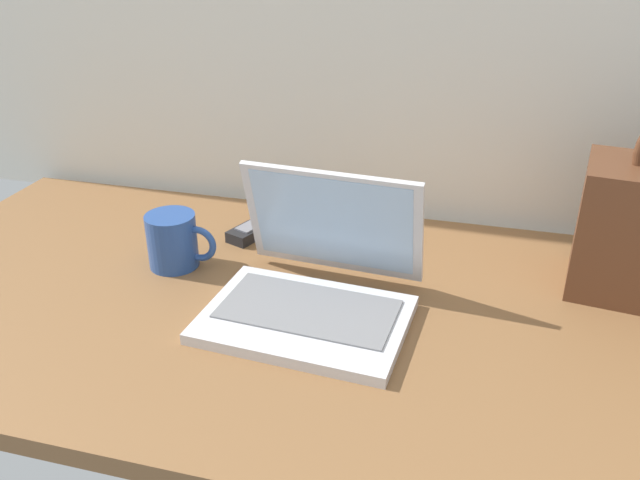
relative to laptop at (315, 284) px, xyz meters
name	(u,v)px	position (x,y,z in m)	size (l,w,h in m)	color
desk	(325,315)	(0.01, 0.01, -0.06)	(1.60, 0.76, 0.03)	brown
laptop	(315,284)	(0.00, 0.00, 0.00)	(0.33, 0.30, 0.21)	silver
coffee_mug	(174,240)	(-0.28, 0.07, 0.00)	(0.13, 0.09, 0.10)	#26478C
remote_control_near	(261,226)	(-0.18, 0.25, -0.03)	(0.10, 0.17, 0.02)	black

